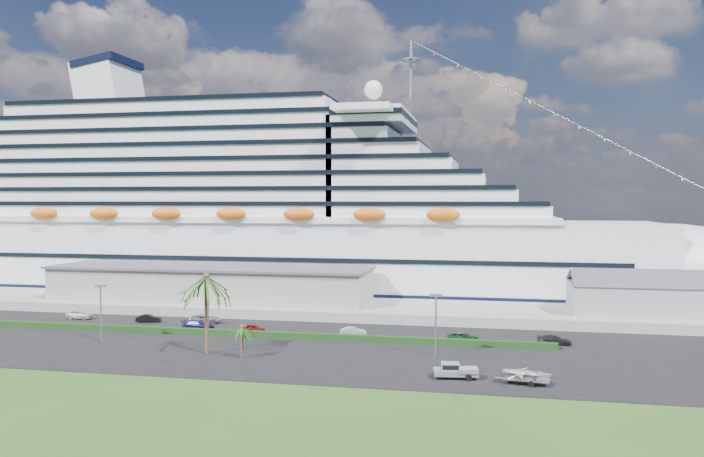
% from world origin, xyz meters
% --- Properties ---
extents(ground, '(420.00, 420.00, 0.00)m').
position_xyz_m(ground, '(0.00, 0.00, 0.00)').
color(ground, '#2C551C').
rests_on(ground, ground).
extents(asphalt_lot, '(140.00, 38.00, 0.12)m').
position_xyz_m(asphalt_lot, '(0.00, 11.00, 0.06)').
color(asphalt_lot, black).
rests_on(asphalt_lot, ground).
extents(wharf, '(240.00, 20.00, 1.80)m').
position_xyz_m(wharf, '(0.00, 40.00, 0.90)').
color(wharf, gray).
rests_on(wharf, ground).
extents(water, '(420.00, 160.00, 0.02)m').
position_xyz_m(water, '(0.00, 130.00, 0.01)').
color(water, black).
rests_on(water, ground).
extents(cruise_ship, '(191.00, 38.00, 54.00)m').
position_xyz_m(cruise_ship, '(-21.53, 64.00, 16.69)').
color(cruise_ship, silver).
rests_on(cruise_ship, ground).
extents(terminal_building, '(61.00, 15.00, 6.30)m').
position_xyz_m(terminal_building, '(-25.00, 40.00, 5.01)').
color(terminal_building, gray).
rests_on(terminal_building, wharf).
extents(port_shed, '(24.00, 12.31, 7.37)m').
position_xyz_m(port_shed, '(52.00, 40.00, 4.40)').
color(port_shed, gray).
rests_on(port_shed, wharf).
extents(hedge, '(88.00, 1.10, 0.90)m').
position_xyz_m(hedge, '(-8.00, 16.00, 0.57)').
color(hedge, black).
rests_on(hedge, asphalt_lot).
extents(lamp_post_left, '(1.60, 0.35, 8.27)m').
position_xyz_m(lamp_post_left, '(-28.00, 8.00, 5.34)').
color(lamp_post_left, gray).
rests_on(lamp_post_left, asphalt_lot).
extents(lamp_post_right, '(1.60, 0.35, 8.27)m').
position_xyz_m(lamp_post_right, '(20.00, 8.00, 5.34)').
color(lamp_post_right, gray).
rests_on(lamp_post_right, asphalt_lot).
extents(palm_tall, '(8.82, 8.82, 11.13)m').
position_xyz_m(palm_tall, '(-10.00, 4.00, 9.20)').
color(palm_tall, '#47301E').
rests_on(palm_tall, ground).
extents(palm_short, '(3.53, 3.53, 4.56)m').
position_xyz_m(palm_short, '(-4.50, 2.50, 3.67)').
color(palm_short, '#47301E').
rests_on(palm_short, ground).
extents(parked_car_0, '(4.75, 2.17, 1.58)m').
position_xyz_m(parked_car_0, '(-42.35, 24.59, 0.91)').
color(parked_car_0, '#BCBCBF').
rests_on(parked_car_0, asphalt_lot).
extents(parked_car_1, '(4.25, 2.38, 1.33)m').
position_xyz_m(parked_car_1, '(-29.20, 24.11, 0.78)').
color(parked_car_1, black).
rests_on(parked_car_1, asphalt_lot).
extents(parked_car_2, '(5.80, 3.75, 1.49)m').
position_xyz_m(parked_car_2, '(-19.49, 24.94, 0.86)').
color(parked_car_2, gray).
rests_on(parked_car_2, asphalt_lot).
extents(parked_car_3, '(5.27, 2.35, 1.50)m').
position_xyz_m(parked_car_3, '(-18.15, 19.46, 0.87)').
color(parked_car_3, '#1C154A').
rests_on(parked_car_3, asphalt_lot).
extents(parked_car_4, '(3.72, 1.68, 1.24)m').
position_xyz_m(parked_car_4, '(-9.03, 19.28, 0.74)').
color(parked_car_4, maroon).
rests_on(parked_car_4, asphalt_lot).
extents(parked_car_5, '(4.13, 2.16, 1.30)m').
position_xyz_m(parked_car_5, '(6.63, 19.84, 0.77)').
color(parked_car_5, '#B8BCC0').
rests_on(parked_car_5, asphalt_lot).
extents(parked_car_6, '(4.88, 3.40, 1.24)m').
position_xyz_m(parked_car_6, '(23.11, 19.06, 0.74)').
color(parked_car_6, black).
rests_on(parked_car_6, asphalt_lot).
extents(parked_car_7, '(4.87, 2.14, 1.39)m').
position_xyz_m(parked_car_7, '(35.79, 19.42, 0.82)').
color(parked_car_7, black).
rests_on(parked_car_7, asphalt_lot).
extents(pickup_truck, '(5.25, 2.48, 1.78)m').
position_xyz_m(pickup_truck, '(23.02, -2.15, 1.10)').
color(pickup_truck, black).
rests_on(pickup_truck, asphalt_lot).
extents(boat_trailer, '(6.40, 4.62, 1.78)m').
position_xyz_m(boat_trailer, '(30.95, -3.18, 1.30)').
color(boat_trailer, gray).
rests_on(boat_trailer, asphalt_lot).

